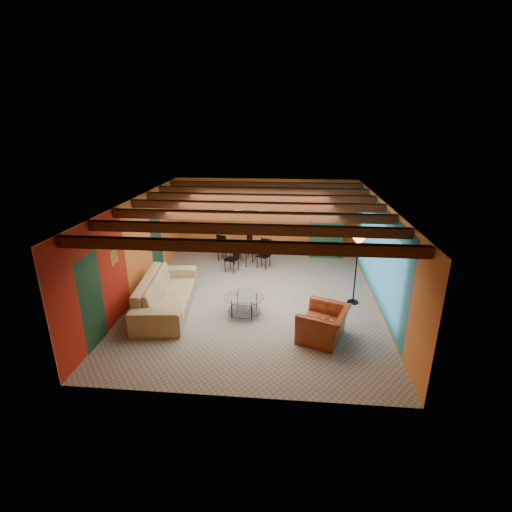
# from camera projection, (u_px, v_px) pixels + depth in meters

# --- Properties ---
(room) EXTENTS (6.52, 8.01, 2.71)m
(room) POSITION_uv_depth(u_px,v_px,m) (256.00, 213.00, 9.68)
(room) COLOR gray
(room) RESTS_ON ground
(sofa) EXTENTS (1.51, 3.12, 0.88)m
(sofa) POSITION_uv_depth(u_px,v_px,m) (167.00, 293.00, 9.63)
(sofa) COLOR tan
(sofa) RESTS_ON ground
(armchair) EXTENTS (1.32, 1.40, 0.73)m
(armchair) POSITION_uv_depth(u_px,v_px,m) (324.00, 324.00, 8.29)
(armchair) COLOR maroon
(armchair) RESTS_ON ground
(coffee_table) EXTENTS (1.14, 1.14, 0.51)m
(coffee_table) POSITION_uv_depth(u_px,v_px,m) (244.00, 305.00, 9.38)
(coffee_table) COLOR silver
(coffee_table) RESTS_ON ground
(dining_table) EXTENTS (2.45, 2.45, 0.97)m
(dining_table) POSITION_uv_depth(u_px,v_px,m) (243.00, 250.00, 12.66)
(dining_table) COLOR white
(dining_table) RESTS_ON ground
(armoire) EXTENTS (1.14, 0.57, 2.00)m
(armoire) POSITION_uv_depth(u_px,v_px,m) (326.00, 229.00, 13.31)
(armoire) COLOR maroon
(armoire) RESTS_ON ground
(floor_lamp) EXTENTS (0.46, 0.46, 1.86)m
(floor_lamp) POSITION_uv_depth(u_px,v_px,m) (356.00, 271.00, 9.76)
(floor_lamp) COLOR black
(floor_lamp) RESTS_ON ground
(ceiling_fan) EXTENTS (1.50, 1.50, 0.44)m
(ceiling_fan) POSITION_uv_depth(u_px,v_px,m) (255.00, 214.00, 9.57)
(ceiling_fan) COLOR #472614
(ceiling_fan) RESTS_ON ceiling
(painting) EXTENTS (1.05, 0.03, 0.65)m
(painting) POSITION_uv_depth(u_px,v_px,m) (241.00, 208.00, 13.60)
(painting) COLOR black
(painting) RESTS_ON wall_back
(potted_plant) EXTENTS (0.46, 0.42, 0.45)m
(potted_plant) POSITION_uv_depth(u_px,v_px,m) (328.00, 195.00, 12.90)
(potted_plant) COLOR #26661E
(potted_plant) RESTS_ON armoire
(vase) EXTENTS (0.22, 0.22, 0.20)m
(vase) POSITION_uv_depth(u_px,v_px,m) (243.00, 234.00, 12.46)
(vase) COLOR orange
(vase) RESTS_ON dining_table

